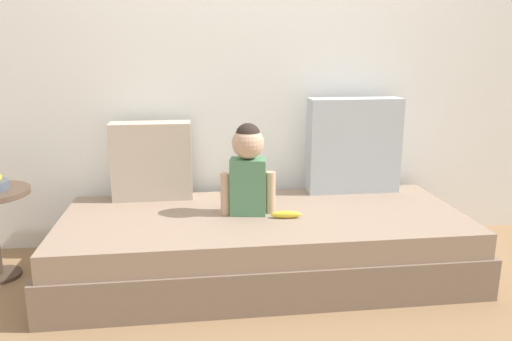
% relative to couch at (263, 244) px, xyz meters
% --- Properties ---
extents(ground_plane, '(12.00, 12.00, 0.00)m').
position_rel_couch_xyz_m(ground_plane, '(0.00, 0.00, -0.18)').
color(ground_plane, '#93704C').
extents(back_wall, '(5.49, 0.10, 2.42)m').
position_rel_couch_xyz_m(back_wall, '(0.00, 0.61, 1.03)').
color(back_wall, white).
rests_on(back_wall, ground).
extents(couch, '(2.29, 0.96, 0.36)m').
position_rel_couch_xyz_m(couch, '(0.00, 0.00, 0.00)').
color(couch, '#826C5B').
rests_on(couch, ground).
extents(throw_pillow_left, '(0.48, 0.16, 0.47)m').
position_rel_couch_xyz_m(throw_pillow_left, '(-0.63, 0.38, 0.42)').
color(throw_pillow_left, '#C1B29E').
rests_on(throw_pillow_left, couch).
extents(throw_pillow_right, '(0.58, 0.16, 0.60)m').
position_rel_couch_xyz_m(throw_pillow_right, '(0.63, 0.38, 0.48)').
color(throw_pillow_right, '#B2BCC6').
rests_on(throw_pillow_right, couch).
extents(toddler, '(0.31, 0.18, 0.51)m').
position_rel_couch_xyz_m(toddler, '(-0.08, 0.02, 0.46)').
color(toddler, '#568E66').
rests_on(toddler, couch).
extents(banana, '(0.17, 0.06, 0.04)m').
position_rel_couch_xyz_m(banana, '(0.11, -0.09, 0.20)').
color(banana, yellow).
rests_on(banana, couch).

